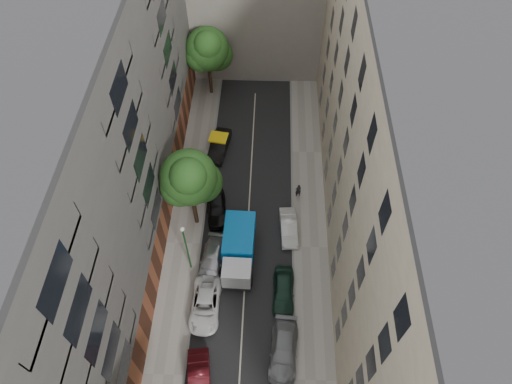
{
  "coord_description": "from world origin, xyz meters",
  "views": [
    {
      "loc": [
        1.52,
        -19.98,
        34.48
      ],
      "look_at": [
        0.75,
        1.38,
        6.0
      ],
      "focal_mm": 32.0,
      "sensor_mm": 36.0,
      "label": 1
    }
  ],
  "objects_px": {
    "tarp_truck": "(239,249)",
    "car_left_4": "(217,208)",
    "tree_far": "(208,51)",
    "lamp_post": "(186,244)",
    "car_left_3": "(212,260)",
    "car_right_1": "(284,350)",
    "car_right_2": "(283,290)",
    "tree_mid": "(190,180)",
    "car_right_3": "(289,227)",
    "pedestrian": "(298,190)",
    "car_left_1": "(199,380)",
    "car_left_2": "(205,305)",
    "car_left_5": "(219,146)"
  },
  "relations": [
    {
      "from": "car_right_3",
      "to": "tree_mid",
      "type": "bearing_deg",
      "value": 171.65
    },
    {
      "from": "car_left_4",
      "to": "car_right_2",
      "type": "bearing_deg",
      "value": -61.74
    },
    {
      "from": "car_left_3",
      "to": "pedestrian",
      "type": "bearing_deg",
      "value": 53.24
    },
    {
      "from": "tree_mid",
      "to": "tree_far",
      "type": "height_order",
      "value": "tree_mid"
    },
    {
      "from": "lamp_post",
      "to": "car_right_3",
      "type": "bearing_deg",
      "value": 25.49
    },
    {
      "from": "tarp_truck",
      "to": "lamp_post",
      "type": "height_order",
      "value": "lamp_post"
    },
    {
      "from": "car_left_3",
      "to": "pedestrian",
      "type": "relative_size",
      "value": 2.94
    },
    {
      "from": "tarp_truck",
      "to": "car_left_4",
      "type": "height_order",
      "value": "tarp_truck"
    },
    {
      "from": "car_left_1",
      "to": "car_left_2",
      "type": "height_order",
      "value": "car_left_1"
    },
    {
      "from": "car_right_3",
      "to": "lamp_post",
      "type": "bearing_deg",
      "value": -158.8
    },
    {
      "from": "car_right_2",
      "to": "car_right_3",
      "type": "xyz_separation_m",
      "value": [
        0.45,
        6.0,
        -0.06
      ]
    },
    {
      "from": "tarp_truck",
      "to": "tree_far",
      "type": "relative_size",
      "value": 0.76
    },
    {
      "from": "car_right_2",
      "to": "lamp_post",
      "type": "relative_size",
      "value": 0.69
    },
    {
      "from": "lamp_post",
      "to": "car_left_5",
      "type": "bearing_deg",
      "value": 84.58
    },
    {
      "from": "car_right_1",
      "to": "lamp_post",
      "type": "height_order",
      "value": "lamp_post"
    },
    {
      "from": "car_right_1",
      "to": "car_right_3",
      "type": "bearing_deg",
      "value": 92.26
    },
    {
      "from": "car_left_1",
      "to": "car_right_2",
      "type": "height_order",
      "value": "same"
    },
    {
      "from": "pedestrian",
      "to": "tree_mid",
      "type": "bearing_deg",
      "value": 5.61
    },
    {
      "from": "car_right_2",
      "to": "pedestrian",
      "type": "bearing_deg",
      "value": 83.33
    },
    {
      "from": "tarp_truck",
      "to": "car_left_3",
      "type": "relative_size",
      "value": 1.35
    },
    {
      "from": "car_left_4",
      "to": "car_right_1",
      "type": "bearing_deg",
      "value": -73.64
    },
    {
      "from": "car_right_2",
      "to": "car_right_3",
      "type": "height_order",
      "value": "car_right_2"
    },
    {
      "from": "pedestrian",
      "to": "tree_far",
      "type": "bearing_deg",
      "value": -71.12
    },
    {
      "from": "car_right_1",
      "to": "tarp_truck",
      "type": "bearing_deg",
      "value": 120.12
    },
    {
      "from": "car_right_2",
      "to": "car_left_1",
      "type": "bearing_deg",
      "value": -129.08
    },
    {
      "from": "tree_far",
      "to": "lamp_post",
      "type": "bearing_deg",
      "value": -89.25
    },
    {
      "from": "car_left_1",
      "to": "pedestrian",
      "type": "bearing_deg",
      "value": 58.32
    },
    {
      "from": "car_left_3",
      "to": "tree_mid",
      "type": "relative_size",
      "value": 0.51
    },
    {
      "from": "car_left_4",
      "to": "tree_mid",
      "type": "bearing_deg",
      "value": -152.39
    },
    {
      "from": "car_left_1",
      "to": "car_left_4",
      "type": "bearing_deg",
      "value": 81.96
    },
    {
      "from": "lamp_post",
      "to": "tree_mid",
      "type": "bearing_deg",
      "value": 89.3
    },
    {
      "from": "car_right_3",
      "to": "tree_mid",
      "type": "relative_size",
      "value": 0.45
    },
    {
      "from": "car_left_1",
      "to": "pedestrian",
      "type": "relative_size",
      "value": 2.8
    },
    {
      "from": "car_left_3",
      "to": "car_right_3",
      "type": "bearing_deg",
      "value": 36.33
    },
    {
      "from": "tarp_truck",
      "to": "car_left_5",
      "type": "relative_size",
      "value": 1.37
    },
    {
      "from": "car_right_3",
      "to": "pedestrian",
      "type": "height_order",
      "value": "pedestrian"
    },
    {
      "from": "car_right_3",
      "to": "car_left_2",
      "type": "bearing_deg",
      "value": -135.83
    },
    {
      "from": "tree_far",
      "to": "lamp_post",
      "type": "relative_size",
      "value": 1.35
    },
    {
      "from": "lamp_post",
      "to": "pedestrian",
      "type": "height_order",
      "value": "lamp_post"
    },
    {
      "from": "car_left_4",
      "to": "car_right_1",
      "type": "relative_size",
      "value": 0.9
    },
    {
      "from": "car_left_2",
      "to": "tree_far",
      "type": "distance_m",
      "value": 25.96
    },
    {
      "from": "car_left_5",
      "to": "car_right_1",
      "type": "bearing_deg",
      "value": -63.22
    },
    {
      "from": "tarp_truck",
      "to": "car_left_1",
      "type": "distance_m",
      "value": 10.48
    },
    {
      "from": "car_left_3",
      "to": "lamp_post",
      "type": "xyz_separation_m",
      "value": [
        -1.76,
        -0.45,
        3.27
      ]
    },
    {
      "from": "car_left_2",
      "to": "car_right_1",
      "type": "relative_size",
      "value": 1.0
    },
    {
      "from": "car_left_2",
      "to": "pedestrian",
      "type": "distance_m",
      "value": 13.56
    },
    {
      "from": "tree_far",
      "to": "lamp_post",
      "type": "distance_m",
      "value": 21.96
    },
    {
      "from": "car_left_4",
      "to": "car_left_3",
      "type": "bearing_deg",
      "value": -98.53
    },
    {
      "from": "tree_far",
      "to": "lamp_post",
      "type": "xyz_separation_m",
      "value": [
        0.29,
        -21.89,
        -1.76
      ]
    },
    {
      "from": "car_left_3",
      "to": "tarp_truck",
      "type": "bearing_deg",
      "value": 23.57
    }
  ]
}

